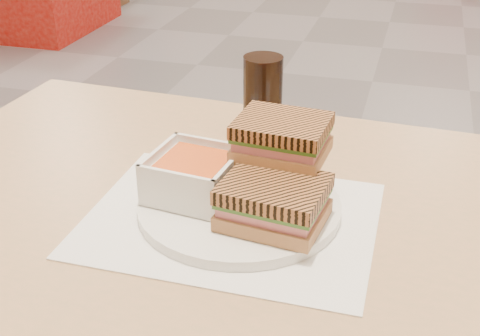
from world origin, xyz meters
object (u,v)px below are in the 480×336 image
(panini_lower, at_px, (274,202))
(cola_glass, at_px, (263,97))
(soup_bowl, at_px, (194,177))
(main_table, at_px, (294,290))
(plate, at_px, (239,206))

(panini_lower, relative_size, cola_glass, 0.99)
(panini_lower, bearing_deg, soup_bowl, 162.59)
(panini_lower, bearing_deg, cola_glass, 106.97)
(cola_glass, bearing_deg, main_table, -65.55)
(plate, distance_m, panini_lower, 0.07)
(cola_glass, bearing_deg, panini_lower, -73.03)
(plate, bearing_deg, soup_bowl, 178.49)
(panini_lower, height_order, cola_glass, cola_glass)
(main_table, distance_m, plate, 0.15)
(soup_bowl, relative_size, cola_glass, 0.89)
(plate, relative_size, cola_glass, 1.97)
(soup_bowl, bearing_deg, plate, -1.51)
(plate, xyz_separation_m, cola_glass, (-0.03, 0.24, 0.06))
(main_table, relative_size, plate, 4.64)
(cola_glass, bearing_deg, plate, -82.91)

